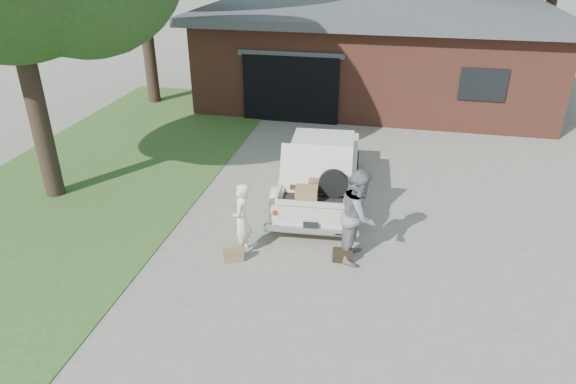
# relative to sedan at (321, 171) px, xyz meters

# --- Properties ---
(ground) EXTENTS (90.00, 90.00, 0.00)m
(ground) POSITION_rel_sedan_xyz_m (-0.35, -2.67, -0.67)
(ground) COLOR gray
(ground) RESTS_ON ground
(grass_strip) EXTENTS (6.00, 16.00, 0.02)m
(grass_strip) POSITION_rel_sedan_xyz_m (-5.85, 0.33, -0.66)
(grass_strip) COLOR #2D4C1E
(grass_strip) RESTS_ON ground
(house) EXTENTS (12.80, 7.80, 3.30)m
(house) POSITION_rel_sedan_xyz_m (0.63, 8.81, 1.00)
(house) COLOR brown
(house) RESTS_ON ground
(sedan) EXTENTS (2.07, 4.68, 1.80)m
(sedan) POSITION_rel_sedan_xyz_m (0.00, 0.00, 0.00)
(sedan) COLOR beige
(sedan) RESTS_ON ground
(woman_left) EXTENTS (0.39, 0.56, 1.49)m
(woman_left) POSITION_rel_sedan_xyz_m (-1.13, -2.71, 0.07)
(woman_left) COLOR white
(woman_left) RESTS_ON ground
(woman_right) EXTENTS (0.78, 0.96, 1.86)m
(woman_right) POSITION_rel_sedan_xyz_m (1.11, -2.41, 0.26)
(woman_right) COLOR slate
(woman_right) RESTS_ON ground
(suitcase_left) EXTENTS (0.41, 0.26, 0.30)m
(suitcase_left) POSITION_rel_sedan_xyz_m (-1.21, -3.09, -0.52)
(suitcase_left) COLOR olive
(suitcase_left) RESTS_ON ground
(suitcase_right) EXTENTS (0.39, 0.13, 0.30)m
(suitcase_right) POSITION_rel_sedan_xyz_m (0.86, -2.67, -0.52)
(suitcase_right) COLOR black
(suitcase_right) RESTS_ON ground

